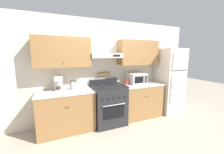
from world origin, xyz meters
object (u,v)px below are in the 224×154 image
Objects in this scene: refrigerator at (169,81)px; microwave at (137,78)px; coffee_maker at (58,83)px; utensil_crock at (127,82)px; tea_kettle at (73,86)px; stove_range at (108,104)px.

refrigerator is 1.05m from microwave.
microwave is at bearing -0.49° from coffee_maker.
coffee_maker is 1.67m from utensil_crock.
microwave is (-1.04, 0.12, 0.11)m from refrigerator.
coffee_maker reaches higher than tea_kettle.
utensil_crock is at bearing 175.91° from refrigerator.
coffee_maker is (-0.31, 0.04, 0.07)m from tea_kettle.
utensil_crock is (-0.33, -0.02, -0.07)m from microwave.
coffee_maker is 2.00m from microwave.
stove_range is at bearing -7.17° from coffee_maker.
utensil_crock is (1.36, 0.00, -0.02)m from tea_kettle.
coffee_maker is at bearing 179.51° from microwave.
refrigerator is 5.85× the size of coffee_maker.
tea_kettle is 0.73× the size of coffee_maker.
refrigerator reaches higher than microwave.
tea_kettle is at bearing 177.95° from refrigerator.
tea_kettle is 0.52× the size of microwave.
refrigerator is 6.43× the size of utensil_crock.
coffee_maker is (-3.04, 0.13, 0.14)m from refrigerator.
refrigerator is at bearing -4.09° from utensil_crock.
stove_range is at bearing -179.80° from refrigerator.
refrigerator is 2.73m from tea_kettle.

